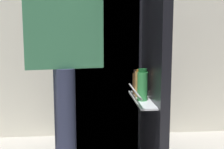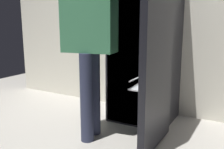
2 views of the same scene
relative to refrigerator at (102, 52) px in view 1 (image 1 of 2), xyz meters
The scene contains 3 objects.
kitchen_wall 0.58m from the refrigerator, 94.64° to the left, with size 4.40×0.10×2.56m, color silver.
refrigerator is the anchor object (origin of this frame).
person 0.71m from the refrigerator, 112.72° to the right, with size 0.65×0.72×1.63m.
Camera 1 is at (-0.10, -2.07, 1.05)m, focal length 48.53 mm.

